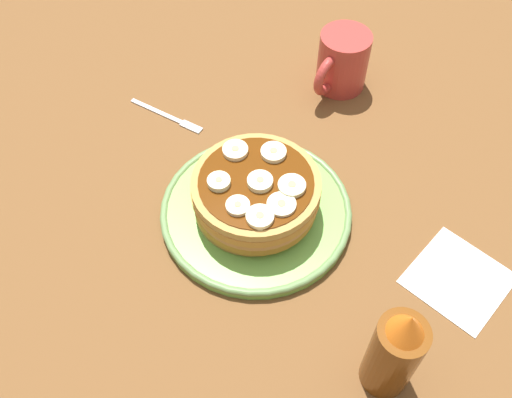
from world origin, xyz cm
name	(u,v)px	position (x,y,z in cm)	size (l,w,h in cm)	color
ground_plane	(256,221)	(0.00, 0.00, -1.50)	(140.00, 140.00, 3.00)	brown
plate	(256,211)	(0.00, 0.00, 0.92)	(25.44, 25.44, 1.71)	#72B74C
pancake_stack	(255,195)	(0.06, -0.13, 4.49)	(16.56, 17.03, 6.02)	#B1793B
banana_slice_0	(260,182)	(0.09, 0.63, 7.75)	(3.21, 3.21, 1.00)	#EEECBA
banana_slice_1	(273,153)	(-4.85, -0.95, 7.70)	(3.32, 3.32, 0.90)	#F1E7BA
banana_slice_2	(292,186)	(-1.90, 4.09, 7.71)	(3.46, 3.46, 0.91)	#F2F1B5
banana_slice_3	(219,182)	(3.15, -3.34, 7.76)	(2.89, 2.89, 1.02)	#EAF0B9
banana_slice_4	(238,206)	(4.48, 0.75, 7.65)	(2.95, 2.95, 0.80)	#F7E9BA
banana_slice_5	(235,151)	(-2.10, -5.03, 7.70)	(3.32, 3.32, 0.89)	#F8E4B2
banana_slice_6	(281,205)	(1.07, 4.71, 7.59)	(3.57, 3.57, 0.68)	#F1E9C2
banana_slice_7	(260,217)	(4.09, 3.79, 7.66)	(3.38, 3.38, 0.82)	beige
coffee_mug	(342,61)	(-28.17, -5.33, 4.82)	(11.35, 7.83, 9.35)	#B23833
napkin	(458,279)	(-7.84, 25.80, 0.15)	(11.00, 11.00, 0.30)	white
fork	(170,117)	(-6.12, -21.51, 0.25)	(2.65, 13.02, 0.50)	silver
syrup_bottle	(394,352)	(8.44, 24.60, 6.86)	(5.30, 5.30, 15.15)	brown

